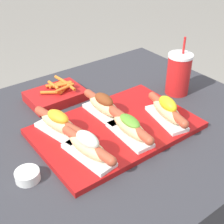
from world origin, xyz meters
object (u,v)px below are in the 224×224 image
object	(u,v)px
sauce_bowl	(27,175)
fries_basket	(56,95)
hot_dog_1	(130,127)
hot_dog_3	(59,123)
hot_dog_2	(167,110)
hot_dog_4	(104,106)
drink_cup	(179,74)
serving_tray	(116,128)
hot_dog_0	(88,146)

from	to	relation	value
sauce_bowl	fries_basket	xyz separation A→B (m)	(0.25, 0.31, 0.01)
hot_dog_1	hot_dog_3	bearing A→B (deg)	138.49
sauce_bowl	hot_dog_3	bearing A→B (deg)	35.10
fries_basket	hot_dog_1	bearing A→B (deg)	-80.64
hot_dog_2	hot_dog_4	size ratio (longest dim) A/B	0.98
hot_dog_4	fries_basket	world-z (taller)	hot_dog_4
hot_dog_1	sauce_bowl	bearing A→B (deg)	174.03
hot_dog_1	drink_cup	world-z (taller)	drink_cup
sauce_bowl	fries_basket	size ratio (longest dim) A/B	0.32
hot_dog_2	fries_basket	bearing A→B (deg)	120.38
hot_dog_1	serving_tray	bearing A→B (deg)	89.53
serving_tray	fries_basket	xyz separation A→B (m)	(-0.06, 0.28, 0.01)
hot_dog_1	drink_cup	distance (m)	0.35
hot_dog_2	drink_cup	world-z (taller)	drink_cup
serving_tray	hot_dog_2	distance (m)	0.17
hot_dog_1	hot_dog_3	distance (m)	0.21
hot_dog_2	sauce_bowl	xyz separation A→B (m)	(-0.45, 0.04, -0.04)
hot_dog_0	drink_cup	xyz separation A→B (m)	(0.47, 0.13, 0.02)
hot_dog_1	hot_dog_3	size ratio (longest dim) A/B	1.02
drink_cup	fries_basket	world-z (taller)	drink_cup
sauce_bowl	fries_basket	distance (m)	0.40
hot_dog_4	fries_basket	distance (m)	0.22
hot_dog_1	fries_basket	distance (m)	0.35
hot_dog_2	drink_cup	size ratio (longest dim) A/B	0.95
drink_cup	fries_basket	bearing A→B (deg)	150.28
hot_dog_2	sauce_bowl	size ratio (longest dim) A/B	3.21
serving_tray	sauce_bowl	xyz separation A→B (m)	(-0.31, -0.03, 0.01)
hot_dog_1	fries_basket	size ratio (longest dim) A/B	1.05
hot_dog_2	fries_basket	world-z (taller)	hot_dog_2
serving_tray	hot_dog_3	xyz separation A→B (m)	(-0.16, 0.07, 0.04)
hot_dog_2	hot_dog_4	distance (m)	0.20
hot_dog_0	sauce_bowl	distance (m)	0.17
hot_dog_2	sauce_bowl	bearing A→B (deg)	175.39
serving_tray	sauce_bowl	size ratio (longest dim) A/B	7.69
hot_dog_3	sauce_bowl	bearing A→B (deg)	-144.90
hot_dog_0	hot_dog_3	xyz separation A→B (m)	(-0.01, 0.14, -0.00)
serving_tray	hot_dog_0	xyz separation A→B (m)	(-0.15, -0.07, 0.04)
hot_dog_0	hot_dog_2	bearing A→B (deg)	0.05
hot_dog_0	hot_dog_2	size ratio (longest dim) A/B	1.01
hot_dog_0	hot_dog_2	xyz separation A→B (m)	(0.29, 0.00, 0.00)
serving_tray	drink_cup	size ratio (longest dim) A/B	2.28
hot_dog_4	drink_cup	bearing A→B (deg)	-2.69
hot_dog_3	hot_dog_0	bearing A→B (deg)	-86.22
hot_dog_2	drink_cup	distance (m)	0.22
hot_dog_4	sauce_bowl	distance (m)	0.33
drink_cup	fries_basket	distance (m)	0.45
fries_basket	hot_dog_0	bearing A→B (deg)	-104.47
hot_dog_1	hot_dog_2	bearing A→B (deg)	-1.76
hot_dog_1	hot_dog_3	xyz separation A→B (m)	(-0.16, 0.14, 0.00)
hot_dog_1	hot_dog_2	xyz separation A→B (m)	(0.15, -0.00, 0.00)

